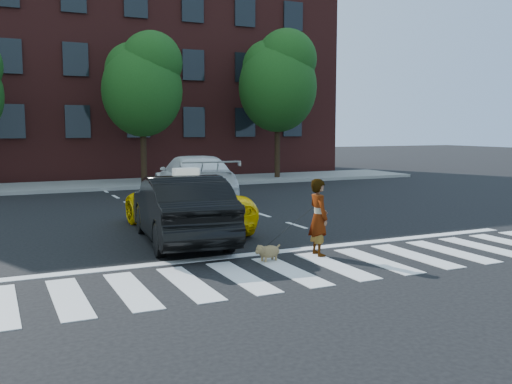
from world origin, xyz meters
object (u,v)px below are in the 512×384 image
taxi (184,205)px  black_sedan (181,209)px  white_suv (194,178)px  dog (267,251)px  woman (319,217)px  tree_mid (143,81)px  tree_right (278,77)px

taxi → black_sedan: bearing=66.0°
white_suv → black_sedan: bearing=76.0°
white_suv → dog: bearing=86.5°
woman → dog: woman is taller
black_sedan → woman: (2.18, -2.62, 0.02)m
tree_mid → woman: bearing=-91.2°
tree_mid → dog: tree_mid is taller
white_suv → taxi: bearing=75.8°
taxi → tree_mid: bearing=-102.7°
tree_mid → tree_right: (7.00, -0.00, 0.41)m
tree_mid → tree_right: size_ratio=0.92×
tree_mid → white_suv: tree_mid is taller
black_sedan → white_suv: 7.93m
taxi → dog: size_ratio=7.58×
taxi → woman: bearing=107.1°
tree_right → dog: 18.94m
woman → dog: size_ratio=2.59×
woman → dog: bearing=97.5°
taxi → white_suv: size_ratio=0.83×
black_sedan → tree_mid: bearing=-94.5°
black_sedan → woman: woman is taller
taxi → white_suv: white_suv is taller
tree_right → white_suv: 10.03m
tree_mid → taxi: (-1.93, -11.84, -4.19)m
woman → white_suv: bearing=1.6°
tree_mid → taxi: bearing=-99.3°
tree_right → dog: size_ratio=12.18×
tree_right → black_sedan: size_ratio=1.59×
white_suv → tree_mid: bearing=-79.5°
tree_mid → white_suv: (0.34, -6.05, -4.01)m
white_suv → woman: bearing=93.3°
dog → woman: bearing=-10.4°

